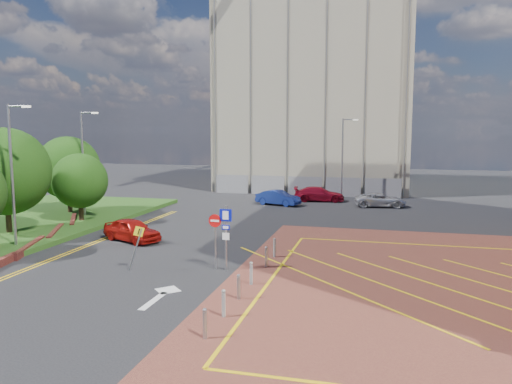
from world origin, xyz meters
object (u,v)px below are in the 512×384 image
at_px(tree_d, 68,168).
at_px(car_red_back, 319,194).
at_px(warning_sign, 137,243).
at_px(tree_c, 80,181).
at_px(car_silver_back, 380,200).
at_px(lamp_back, 343,156).
at_px(lamp_left_near, 13,169).
at_px(car_red_left, 132,230).
at_px(car_blue_back, 278,198).
at_px(lamp_left_far, 84,159).
at_px(tree_b, 6,171).
at_px(sign_cluster, 222,231).

xyz_separation_m(tree_d, car_red_back, (18.50, 13.07, -3.17)).
bearing_deg(car_red_back, warning_sign, 160.87).
bearing_deg(tree_c, car_silver_back, 33.10).
bearing_deg(lamp_back, lamp_left_near, -122.40).
bearing_deg(lamp_left_near, warning_sign, -14.71).
distance_m(warning_sign, car_red_left, 7.03).
bearing_deg(car_red_left, car_blue_back, 5.19).
bearing_deg(lamp_left_far, car_red_back, 40.59).
bearing_deg(tree_b, sign_cluster, -14.26).
relative_size(lamp_back, warning_sign, 3.57).
height_order(lamp_left_near, sign_cluster, lamp_left_near).
relative_size(tree_d, sign_cluster, 1.90).
bearing_deg(tree_c, tree_d, 135.00).
bearing_deg(lamp_left_near, car_red_back, 59.07).
bearing_deg(lamp_left_far, car_blue_back, 39.21).
xyz_separation_m(tree_d, car_red_left, (9.37, -7.26, -3.16)).
xyz_separation_m(warning_sign, car_silver_back, (11.39, 24.18, -0.80)).
relative_size(tree_c, lamp_left_near, 0.61).
distance_m(lamp_back, car_silver_back, 6.68).
distance_m(lamp_left_far, car_blue_back, 17.33).
bearing_deg(lamp_left_near, car_blue_back, 61.82).
bearing_deg(tree_c, tree_b, -111.80).
xyz_separation_m(lamp_back, warning_sign, (-7.70, -28.31, -2.93)).
distance_m(sign_cluster, car_red_back, 25.17).
bearing_deg(car_silver_back, lamp_back, 33.59).
relative_size(lamp_left_far, lamp_back, 1.00).
bearing_deg(lamp_back, tree_c, -134.32).
xyz_separation_m(tree_b, sign_cluster, (15.80, -4.02, -2.28)).
bearing_deg(lamp_left_far, car_silver_back, 28.13).
height_order(warning_sign, car_blue_back, warning_sign).
relative_size(tree_b, warning_sign, 3.01).
bearing_deg(warning_sign, tree_c, 133.78).
bearing_deg(tree_d, lamp_left_far, -25.68).
relative_size(tree_d, lamp_left_near, 0.76).
bearing_deg(lamp_back, warning_sign, -105.21).
relative_size(tree_b, car_red_left, 1.63).
height_order(lamp_left_far, lamp_back, lamp_left_far).
bearing_deg(lamp_left_near, tree_b, 135.75).
height_order(lamp_left_near, lamp_left_far, same).
height_order(tree_d, sign_cluster, tree_d).
xyz_separation_m(car_red_left, car_blue_back, (5.78, 16.92, -0.02)).
height_order(tree_b, car_red_left, tree_b).
bearing_deg(lamp_back, tree_d, -143.91).
height_order(lamp_left_far, warning_sign, lamp_left_far).
distance_m(sign_cluster, car_blue_back, 21.78).
relative_size(sign_cluster, car_red_back, 0.66).
distance_m(car_red_left, car_silver_back, 23.47).
xyz_separation_m(tree_c, car_silver_back, (21.27, 13.87, -2.57)).
height_order(tree_d, lamp_back, lamp_back).
relative_size(lamp_left_far, car_blue_back, 1.93).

